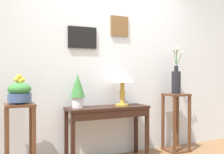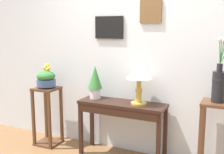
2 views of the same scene
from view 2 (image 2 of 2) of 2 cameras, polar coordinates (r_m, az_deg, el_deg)
back_wall_with_art at (r=3.62m, az=5.33°, el=6.05°), size 9.00×0.13×2.80m
console_table at (r=3.53m, az=1.92°, el=-7.07°), size 1.11×0.36×0.73m
table_lamp at (r=3.36m, az=5.56°, el=0.63°), size 0.32×0.32×0.51m
potted_plant_on_console at (r=3.67m, az=-3.46°, el=-0.73°), size 0.19×0.19×0.43m
pedestal_stand_left at (r=4.10m, az=-12.98°, el=-7.76°), size 0.32×0.32×0.83m
planter_bowl_wide_left at (r=3.98m, az=-13.27°, el=-0.30°), size 0.26×0.26×0.33m
pedestal_stand_right at (r=3.34m, az=20.20°, el=-11.96°), size 0.32×0.32×0.86m
flower_vase_tall_right at (r=3.17m, az=20.94°, el=-0.80°), size 0.18×0.16×0.70m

